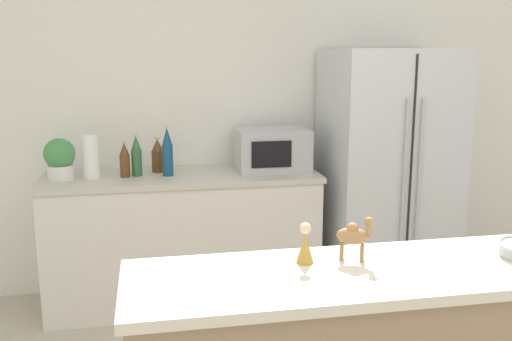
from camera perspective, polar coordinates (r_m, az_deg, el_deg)
name	(u,v)px	position (r m, az deg, el deg)	size (l,w,h in m)	color
wall_back	(229,110)	(4.10, -2.72, 6.04)	(8.00, 0.06, 2.55)	white
back_counter	(183,238)	(3.92, -7.29, -6.72)	(1.80, 0.63, 0.89)	silver
refrigerator	(387,174)	(4.06, 12.92, -0.33)	(0.83, 0.75, 1.71)	silver
potted_plant	(60,158)	(3.79, -19.04, 1.18)	(0.19, 0.19, 0.26)	silver
paper_towel_roll	(91,157)	(3.76, -16.19, 1.29)	(0.10, 0.10, 0.27)	white
microwave	(272,149)	(3.87, 1.61, 2.12)	(0.48, 0.37, 0.28)	#B2B5BA
back_bottle_0	(158,156)	(3.87, -9.80, 1.46)	(0.08, 0.08, 0.23)	brown
back_bottle_1	(167,152)	(3.73, -8.84, 1.84)	(0.07, 0.07, 0.32)	navy
back_bottle_2	(125,160)	(3.75, -13.00, 1.03)	(0.06, 0.06, 0.23)	brown
back_bottle_3	(136,156)	(3.76, -11.86, 1.42)	(0.07, 0.07, 0.27)	#2D6033
camel_figurine	(354,235)	(1.97, 9.77, -6.34)	(0.12, 0.10, 0.16)	olive
wise_man_figurine_blue	(305,246)	(1.93, 4.93, -7.50)	(0.06, 0.06, 0.14)	#B28933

